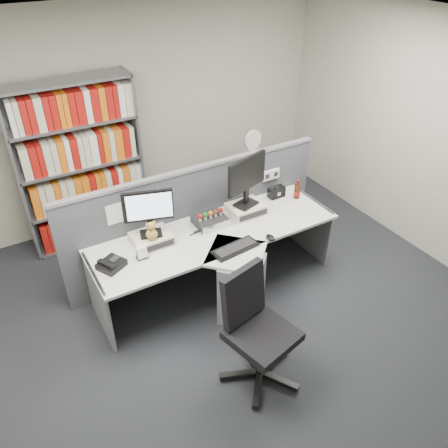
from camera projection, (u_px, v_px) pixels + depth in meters
ground at (257, 333)px, 4.46m from camera, size 5.50×5.50×0.00m
room_shell at (267, 171)px, 3.46m from camera, size 5.04×5.54×2.72m
partition at (197, 218)px, 4.99m from camera, size 3.00×0.08×1.27m
desk at (227, 264)px, 4.63m from camera, size 2.60×1.20×0.72m
monitor_riser_left at (152, 239)px, 4.46m from camera, size 0.38×0.31×0.10m
monitor_riser_right at (246, 209)px, 4.92m from camera, size 0.38×0.31×0.10m
monitor_left at (148, 209)px, 4.27m from camera, size 0.47×0.21×0.49m
monitor_right at (247, 178)px, 4.71m from camera, size 0.53×0.24×0.56m
desktop_pc at (210, 221)px, 4.74m from camera, size 0.32×0.29×0.09m
figurines at (211, 214)px, 4.68m from camera, size 0.29×0.05×0.09m
keyboard at (235, 248)px, 4.39m from camera, size 0.49×0.23×0.03m
mouse at (270, 238)px, 4.53m from camera, size 0.07×0.12×0.04m
desk_phone at (111, 264)px, 4.15m from camera, size 0.29×0.28×0.10m
desk_calendar at (142, 254)px, 4.26m from camera, size 0.11×0.08×0.13m
plush_toy at (151, 232)px, 4.33m from camera, size 0.11×0.11×0.19m
speaker at (276, 192)px, 5.20m from camera, size 0.19×0.10×0.12m
cola_bottle at (297, 191)px, 5.16m from camera, size 0.07×0.07×0.23m
shelving_unit at (80, 167)px, 5.29m from camera, size 1.41×0.40×2.00m
filing_cabinet at (250, 186)px, 6.19m from camera, size 0.45×0.61×0.70m
desk_fan at (252, 143)px, 5.83m from camera, size 0.28×0.16×0.46m
office_chair at (255, 326)px, 3.78m from camera, size 0.70×0.69×1.06m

